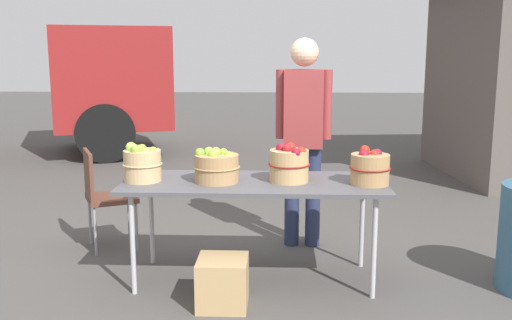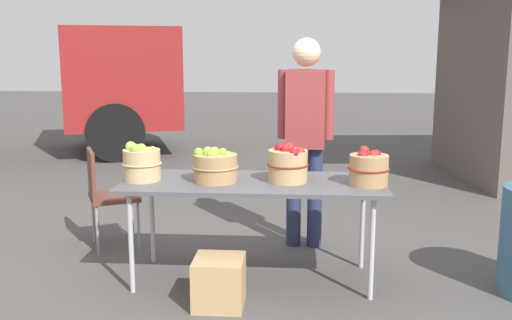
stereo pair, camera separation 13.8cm
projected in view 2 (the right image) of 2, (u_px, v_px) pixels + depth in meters
ground_plane at (253, 279)px, 4.34m from camera, size 40.00×40.00×0.00m
market_table at (253, 187)px, 4.21m from camera, size 1.90×0.76×0.75m
apple_basket_green_0 at (141, 163)px, 4.21m from camera, size 0.29×0.29×0.28m
apple_basket_green_1 at (215, 166)px, 4.17m from camera, size 0.34×0.34×0.26m
apple_basket_red_0 at (288, 164)px, 4.16m from camera, size 0.30×0.30×0.29m
apple_basket_red_1 at (369, 169)px, 4.07m from camera, size 0.29×0.29×0.26m
vendor_adult at (305, 126)px, 4.91m from camera, size 0.47×0.25×1.79m
folding_chair at (106, 190)px, 4.97m from camera, size 0.53×0.53×0.86m
produce_crate at (219, 282)px, 3.86m from camera, size 0.33×0.33×0.33m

